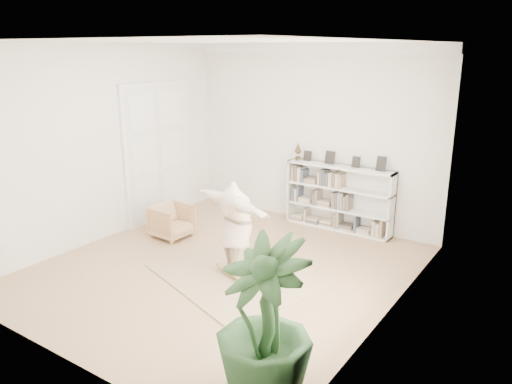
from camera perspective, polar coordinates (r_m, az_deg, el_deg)
floor at (r=8.36m, az=-3.82°, el=-8.75°), size 6.00×6.00×0.00m
room_shell at (r=10.06m, az=6.52°, el=16.03°), size 6.00×6.00×6.00m
doors at (r=10.57m, az=-11.26°, el=4.31°), size 0.09×1.78×2.92m
bookshelf at (r=10.04m, az=9.43°, el=-0.73°), size 2.20×0.35×1.64m
armchair at (r=9.70m, az=-9.59°, el=-3.32°), size 0.73×0.71×0.63m
rug at (r=8.11m, az=-2.30°, el=-9.46°), size 3.01×2.70×0.02m
rocker_board at (r=8.08m, az=-2.31°, el=-9.09°), size 0.59×0.46×0.11m
person at (r=7.78m, az=-2.37°, el=-3.75°), size 1.88×1.05×1.48m
houseplant at (r=5.12m, az=0.91°, el=-14.76°), size 1.23×1.23×1.77m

